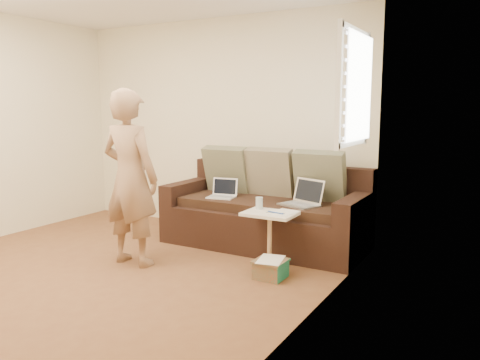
{
  "coord_description": "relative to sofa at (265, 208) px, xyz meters",
  "views": [
    {
      "loc": [
        3.22,
        -2.87,
        1.54
      ],
      "look_at": [
        0.8,
        1.4,
        0.78
      ],
      "focal_mm": 36.02,
      "sensor_mm": 36.0,
      "label": 1
    }
  ],
  "objects": [
    {
      "name": "pillow_left",
      "position": [
        -0.6,
        0.19,
        0.37
      ],
      "size": [
        0.55,
        0.29,
        0.57
      ],
      "primitive_type": null,
      "rotation": [
        0.28,
        0.0,
        0.0
      ],
      "color": "#5B6046",
      "rests_on": "sofa"
    },
    {
      "name": "side_table",
      "position": [
        0.37,
        -0.62,
        -0.16
      ],
      "size": [
        0.49,
        0.34,
        0.54
      ],
      "primitive_type": null,
      "color": "silver",
      "rests_on": "ground"
    },
    {
      "name": "paper_on_table",
      "position": [
        0.48,
        -0.58,
        0.12
      ],
      "size": [
        0.25,
        0.33,
        0.0
      ],
      "primitive_type": null,
      "rotation": [
        0.0,
        0.0,
        -0.14
      ],
      "color": "white",
      "rests_on": "side_table"
    },
    {
      "name": "sofa",
      "position": [
        0.0,
        0.0,
        0.0
      ],
      "size": [
        2.2,
        0.95,
        0.85
      ],
      "primitive_type": null,
      "color": "black",
      "rests_on": "ground"
    },
    {
      "name": "pillow_mid",
      "position": [
        -0.05,
        0.23,
        0.37
      ],
      "size": [
        0.55,
        0.27,
        0.57
      ],
      "primitive_type": null,
      "rotation": [
        0.24,
        0.0,
        0.0
      ],
      "color": "#787456",
      "rests_on": "sofa"
    },
    {
      "name": "pillow_right",
      "position": [
        0.55,
        0.22,
        0.37
      ],
      "size": [
        0.55,
        0.28,
        0.57
      ],
      "primitive_type": null,
      "rotation": [
        0.26,
        0.0,
        0.0
      ],
      "color": "#5B6046",
      "rests_on": "sofa"
    },
    {
      "name": "wall_back",
      "position": [
        -0.9,
        0.48,
        0.87
      ],
      "size": [
        4.0,
        0.0,
        4.0
      ],
      "primitive_type": "plane",
      "rotation": [
        1.57,
        0.0,
        0.0
      ],
      "color": "beige",
      "rests_on": "ground"
    },
    {
      "name": "person",
      "position": [
        -0.85,
        -1.19,
        0.43
      ],
      "size": [
        0.63,
        0.43,
        1.71
      ],
      "primitive_type": "imported",
      "rotation": [
        0.0,
        0.0,
        3.15
      ],
      "color": "#936F50",
      "rests_on": "ground"
    },
    {
      "name": "window_blinds",
      "position": [
        1.05,
        -0.27,
        1.28
      ],
      "size": [
        0.12,
        0.88,
        1.08
      ],
      "primitive_type": null,
      "color": "white",
      "rests_on": "wall_right"
    },
    {
      "name": "laptop_white",
      "position": [
        -0.47,
        -0.16,
        0.1
      ],
      "size": [
        0.33,
        0.26,
        0.21
      ],
      "primitive_type": null,
      "rotation": [
        0.0,
        0.0,
        0.17
      ],
      "color": "white",
      "rests_on": "sofa"
    },
    {
      "name": "striped_box",
      "position": [
        0.51,
        -0.89,
        -0.34
      ],
      "size": [
        0.28,
        0.28,
        0.17
      ],
      "primitive_type": null,
      "color": "#B8381B",
      "rests_on": "ground"
    },
    {
      "name": "drinking_glass",
      "position": [
        0.21,
        -0.55,
        0.17
      ],
      "size": [
        0.07,
        0.07,
        0.12
      ],
      "primitive_type": null,
      "color": "silver",
      "rests_on": "side_table"
    },
    {
      "name": "laptop_silver",
      "position": [
        0.46,
        -0.13,
        0.1
      ],
      "size": [
        0.46,
        0.39,
        0.26
      ],
      "primitive_type": null,
      "rotation": [
        0.0,
        0.0,
        -0.36
      ],
      "color": "#B7BABC",
      "rests_on": "sofa"
    },
    {
      "name": "scissors",
      "position": [
        0.44,
        -0.65,
        0.12
      ],
      "size": [
        0.19,
        0.12,
        0.02
      ],
      "primitive_type": null,
      "rotation": [
        0.0,
        0.0,
        0.11
      ],
      "color": "silver",
      "rests_on": "side_table"
    },
    {
      "name": "wall_right",
      "position": [
        1.1,
        -1.77,
        0.87
      ],
      "size": [
        0.0,
        4.5,
        4.5
      ],
      "primitive_type": "plane",
      "rotation": [
        1.57,
        0.0,
        -1.57
      ],
      "color": "beige",
      "rests_on": "ground"
    },
    {
      "name": "floor",
      "position": [
        -0.9,
        -1.77,
        -0.42
      ],
      "size": [
        4.5,
        4.5,
        0.0
      ],
      "primitive_type": "plane",
      "color": "brown",
      "rests_on": "ground"
    }
  ]
}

